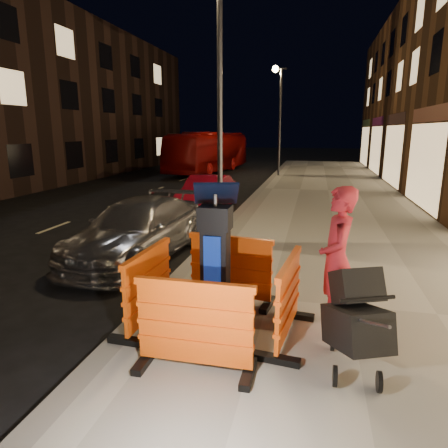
% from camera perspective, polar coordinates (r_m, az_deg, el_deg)
% --- Properties ---
extents(ground_plane, '(120.00, 120.00, 0.00)m').
position_cam_1_polar(ground_plane, '(6.99, -8.38, -10.33)').
color(ground_plane, black).
rests_on(ground_plane, ground).
extents(sidewalk, '(6.00, 60.00, 0.15)m').
position_cam_1_polar(sidewalk, '(6.57, 17.39, -11.71)').
color(sidewalk, gray).
rests_on(sidewalk, ground).
extents(kerb, '(0.30, 60.00, 0.15)m').
position_cam_1_polar(kerb, '(6.96, -8.40, -9.76)').
color(kerb, slate).
rests_on(kerb, ground).
extents(parking_kiosk, '(0.65, 0.65, 1.90)m').
position_cam_1_polar(parking_kiosk, '(5.20, -1.23, -5.58)').
color(parking_kiosk, black).
rests_on(parking_kiosk, sidewalk).
extents(barrier_front, '(1.36, 0.56, 1.06)m').
position_cam_1_polar(barrier_front, '(4.53, -4.21, -14.43)').
color(barrier_front, '#FE580E').
rests_on(barrier_front, sidewalk).
extents(barrier_back, '(1.43, 0.74, 1.06)m').
position_cam_1_polar(barrier_back, '(6.22, 0.93, -6.49)').
color(barrier_back, '#FE580E').
rests_on(barrier_back, sidewalk).
extents(barrier_kerbside, '(0.63, 1.39, 1.06)m').
position_cam_1_polar(barrier_kerbside, '(5.64, -10.72, -8.83)').
color(barrier_kerbside, '#FE580E').
rests_on(barrier_kerbside, sidewalk).
extents(barrier_bldgside, '(0.72, 1.42, 1.06)m').
position_cam_1_polar(barrier_bldgside, '(5.22, 9.14, -10.63)').
color(barrier_bldgside, '#FE580E').
rests_on(barrier_bldgside, sidewalk).
extents(car_silver, '(2.22, 4.56, 1.28)m').
position_cam_1_polar(car_silver, '(9.18, -12.05, -4.68)').
color(car_silver, '#A5A5A9').
rests_on(car_silver, ground).
extents(car_red, '(1.37, 3.71, 1.21)m').
position_cam_1_polar(car_red, '(14.28, -2.46, 2.03)').
color(car_red, maroon).
rests_on(car_red, ground).
extents(bus_doubledecker, '(3.48, 9.79, 2.67)m').
position_cam_1_polar(bus_doubledecker, '(27.47, -2.09, 7.45)').
color(bus_doubledecker, '#940A09').
rests_on(bus_doubledecker, ground).
extents(man, '(0.50, 0.73, 1.95)m').
position_cam_1_polar(man, '(5.44, 15.80, -4.99)').
color(man, '#AB212C').
rests_on(man, sidewalk).
extents(stroller, '(0.87, 1.03, 1.10)m').
position_cam_1_polar(stroller, '(4.78, 18.42, -13.28)').
color(stroller, black).
rests_on(stroller, sidewalk).
extents(street_lamp_mid, '(0.12, 0.12, 6.00)m').
position_cam_1_polar(street_lamp_mid, '(9.21, -0.59, 15.56)').
color(street_lamp_mid, '#3F3F44').
rests_on(street_lamp_mid, sidewalk).
extents(street_lamp_far, '(0.12, 0.12, 6.00)m').
position_cam_1_polar(street_lamp_far, '(24.05, 7.99, 14.03)').
color(street_lamp_far, '#3F3F44').
rests_on(street_lamp_far, sidewalk).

